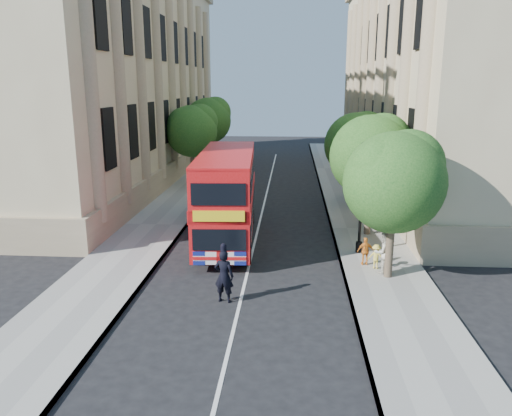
% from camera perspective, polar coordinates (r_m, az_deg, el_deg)
% --- Properties ---
extents(ground, '(120.00, 120.00, 0.00)m').
position_cam_1_polar(ground, '(18.29, -1.94, -11.16)').
color(ground, black).
rests_on(ground, ground).
extents(pavement_right, '(3.50, 80.00, 0.12)m').
position_cam_1_polar(pavement_right, '(27.84, 12.14, -2.41)').
color(pavement_right, gray).
rests_on(pavement_right, ground).
extents(pavement_left, '(3.50, 80.00, 0.12)m').
position_cam_1_polar(pavement_left, '(28.58, -11.35, -1.95)').
color(pavement_left, gray).
rests_on(pavement_left, ground).
extents(building_right, '(12.00, 38.00, 18.00)m').
position_cam_1_polar(building_right, '(42.22, 21.39, 14.73)').
color(building_right, tan).
rests_on(building_right, ground).
extents(building_left, '(12.00, 38.00, 18.00)m').
position_cam_1_polar(building_left, '(43.38, -17.55, 14.99)').
color(building_left, tan).
rests_on(building_left, ground).
extents(tree_right_near, '(4.00, 4.00, 6.08)m').
position_cam_1_polar(tree_right_near, '(20.22, 15.64, 3.43)').
color(tree_right_near, '#473828').
rests_on(tree_right_near, ground).
extents(tree_right_mid, '(4.20, 4.20, 6.37)m').
position_cam_1_polar(tree_right_mid, '(26.03, 13.12, 6.28)').
color(tree_right_mid, '#473828').
rests_on(tree_right_mid, ground).
extents(tree_right_far, '(4.00, 4.00, 6.15)m').
position_cam_1_polar(tree_right_far, '(31.94, 11.49, 7.50)').
color(tree_right_far, '#473828').
rests_on(tree_right_far, ground).
extents(tree_left_far, '(4.00, 4.00, 6.30)m').
position_cam_1_polar(tree_left_far, '(39.41, -7.32, 9.03)').
color(tree_left_far, '#473828').
rests_on(tree_left_far, ground).
extents(tree_left_back, '(4.20, 4.20, 6.65)m').
position_cam_1_polar(tree_left_back, '(47.24, -5.41, 10.21)').
color(tree_left_back, '#473828').
rests_on(tree_left_back, ground).
extents(lamp_post, '(0.32, 0.32, 5.16)m').
position_cam_1_polar(lamp_post, '(23.29, 11.93, 0.62)').
color(lamp_post, black).
rests_on(lamp_post, pavement_right).
extents(double_decker_bus, '(3.10, 9.72, 4.43)m').
position_cam_1_polar(double_decker_bus, '(24.93, -3.33, 1.63)').
color(double_decker_bus, red).
rests_on(double_decker_bus, ground).
extents(box_van, '(2.03, 4.73, 2.68)m').
position_cam_1_polar(box_van, '(29.96, -3.71, 1.50)').
color(box_van, black).
rests_on(box_van, ground).
extents(police_constable, '(0.80, 0.60, 1.98)m').
position_cam_1_polar(police_constable, '(18.31, -3.68, -7.78)').
color(police_constable, black).
rests_on(police_constable, ground).
extents(woman_pedestrian, '(1.04, 0.93, 1.79)m').
position_cam_1_polar(woman_pedestrian, '(21.35, 14.37, -4.93)').
color(woman_pedestrian, beige).
rests_on(woman_pedestrian, pavement_right).
extents(child_a, '(0.75, 0.39, 1.23)m').
position_cam_1_polar(child_a, '(22.19, 12.40, -4.84)').
color(child_a, orange).
rests_on(child_a, pavement_right).
extents(child_b, '(0.75, 0.53, 1.06)m').
position_cam_1_polar(child_b, '(21.88, 13.56, -5.41)').
color(child_b, '#E3CD4D').
rests_on(child_b, pavement_right).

